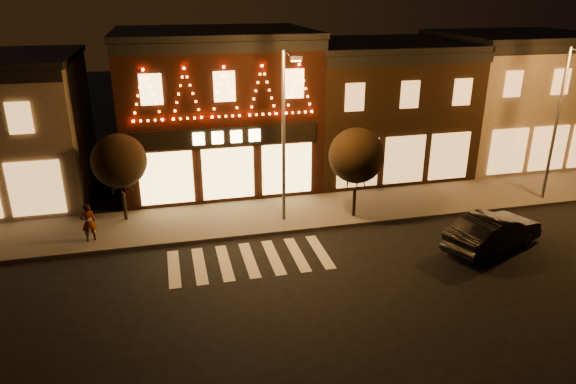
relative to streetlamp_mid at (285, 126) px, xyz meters
name	(u,v)px	position (x,y,z in m)	size (l,w,h in m)	color
ground	(269,316)	(-2.23, -7.05, -4.68)	(120.00, 120.00, 0.00)	black
sidewalk_far	(276,215)	(-0.23, 0.95, -4.61)	(44.00, 4.00, 0.15)	#47423D
building_pulp	(217,108)	(-2.23, 6.93, -0.52)	(10.20, 8.34, 8.30)	black
building_right_a	(377,106)	(7.27, 6.94, -0.92)	(9.20, 8.28, 7.50)	#312011
building_right_b	(511,97)	(16.27, 6.94, -0.77)	(9.20, 8.28, 7.80)	#6B5C4C
streetlamp_mid	(285,126)	(0.00, 0.00, 0.00)	(0.51, 1.77, 7.73)	#59595E
streetlamp_right	(562,114)	(13.65, -0.53, -0.08)	(0.49, 1.74, 7.59)	#59595E
tree_left	(119,161)	(-7.23, 1.94, -1.65)	(2.46, 2.46, 4.12)	black
tree_right	(356,156)	(3.31, -0.17, -1.54)	(2.56, 2.56, 4.28)	black
dark_sedan	(493,232)	(7.87, -4.47, -3.90)	(1.65, 4.74, 1.56)	black
pedestrian	(88,222)	(-8.61, 0.03, -3.70)	(0.61, 0.40, 1.68)	gray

